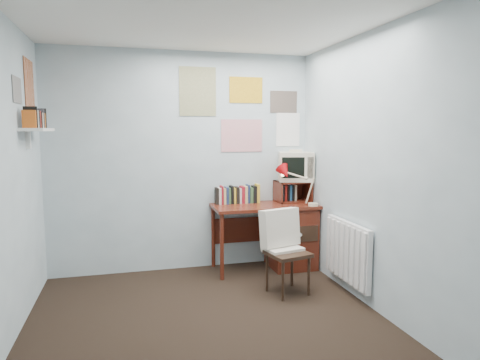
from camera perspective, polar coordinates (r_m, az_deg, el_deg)
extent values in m
plane|color=black|center=(3.59, -3.44, -20.09)|extent=(3.50, 3.50, 0.00)
cube|color=silver|center=(4.95, -7.62, 2.38)|extent=(3.00, 0.02, 2.50)
cube|color=silver|center=(3.82, 19.06, 0.79)|extent=(0.02, 3.50, 2.50)
cube|color=white|center=(3.32, -3.77, 22.06)|extent=(3.00, 3.50, 0.02)
cube|color=#592114|center=(4.94, 3.31, -3.50)|extent=(1.20, 0.55, 0.03)
cube|color=#592114|center=(5.14, 6.81, -7.49)|extent=(0.50, 0.50, 0.72)
cylinder|color=#592114|center=(4.66, -2.43, -8.92)|extent=(0.04, 0.04, 0.72)
cylinder|color=#592114|center=(5.11, -3.59, -7.54)|extent=(0.04, 0.04, 0.72)
cube|color=#592114|center=(5.18, -0.25, -6.68)|extent=(0.64, 0.02, 0.30)
cube|color=black|center=(4.30, 6.41, -9.75)|extent=(0.49, 0.48, 0.81)
cube|color=red|center=(4.90, 9.77, -1.01)|extent=(0.32, 0.29, 0.42)
cube|color=#592114|center=(5.16, 7.03, -1.51)|extent=(0.40, 0.30, 0.25)
cube|color=beige|center=(5.16, 7.40, 1.99)|extent=(0.48, 0.46, 0.38)
cube|color=#592114|center=(5.03, 0.06, -1.84)|extent=(0.60, 0.14, 0.22)
cube|color=white|center=(4.41, 14.16, -9.27)|extent=(0.09, 0.80, 0.60)
cube|color=white|center=(4.31, -25.41, 6.08)|extent=(0.20, 0.62, 0.24)
cube|color=white|center=(5.07, 0.25, 9.33)|extent=(1.20, 0.01, 0.90)
cube|color=white|center=(4.35, -26.91, 11.03)|extent=(0.01, 0.70, 0.60)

